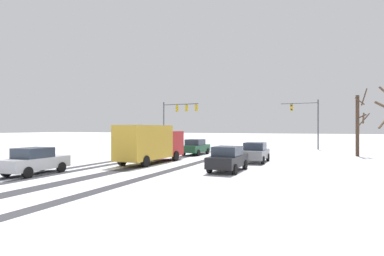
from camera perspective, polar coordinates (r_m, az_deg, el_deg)
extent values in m
cube|color=#38383D|center=(25.21, -13.91, -6.37)|extent=(0.77, 29.76, 0.01)
cube|color=#38383D|center=(26.01, -16.26, -6.17)|extent=(0.77, 29.76, 0.01)
cube|color=#38383D|center=(22.33, -2.01, -7.20)|extent=(0.79, 29.76, 0.01)
cube|color=#38383D|center=(23.74, -8.73, -6.77)|extent=(1.14, 29.76, 0.01)
cube|color=white|center=(19.03, 25.72, -8.30)|extent=(4.00, 29.76, 0.12)
cylinder|color=#47474C|center=(43.68, 22.08, 0.60)|extent=(0.18, 0.18, 6.50)
cylinder|color=#47474C|center=(44.05, 18.99, 4.31)|extent=(4.75, 0.45, 0.12)
cube|color=#B79319|center=(44.15, 17.77, 3.58)|extent=(0.34, 0.26, 0.90)
sphere|color=black|center=(44.01, 17.74, 3.99)|extent=(0.20, 0.20, 0.20)
sphere|color=orange|center=(43.99, 17.74, 3.60)|extent=(0.20, 0.20, 0.20)
sphere|color=black|center=(43.97, 17.74, 3.21)|extent=(0.20, 0.20, 0.20)
cylinder|color=#47474C|center=(44.83, -5.19, 0.59)|extent=(0.18, 0.18, 6.50)
cylinder|color=#47474C|center=(43.60, -2.12, 4.35)|extent=(5.45, 0.47, 0.12)
cube|color=#B79319|center=(43.82, -2.75, 3.61)|extent=(0.33, 0.26, 0.90)
sphere|color=black|center=(43.98, -2.65, 3.99)|extent=(0.20, 0.20, 0.20)
sphere|color=orange|center=(43.96, -2.65, 3.60)|extent=(0.20, 0.20, 0.20)
sphere|color=black|center=(43.94, -2.65, 3.21)|extent=(0.20, 0.20, 0.20)
cube|color=#B79319|center=(43.11, -1.01, 3.67)|extent=(0.33, 0.26, 0.90)
sphere|color=black|center=(43.27, -0.91, 4.05)|extent=(0.20, 0.20, 0.20)
sphere|color=orange|center=(43.25, -0.91, 3.66)|extent=(0.20, 0.20, 0.20)
sphere|color=black|center=(43.24, -0.91, 3.26)|extent=(0.20, 0.20, 0.20)
cube|color=#B79319|center=(42.45, 0.80, 3.73)|extent=(0.33, 0.26, 0.90)
sphere|color=black|center=(42.61, 0.89, 4.12)|extent=(0.20, 0.20, 0.20)
sphere|color=orange|center=(42.59, 0.89, 3.71)|extent=(0.20, 0.20, 0.20)
sphere|color=black|center=(42.57, 0.89, 3.31)|extent=(0.20, 0.20, 0.20)
cube|color=#194C2D|center=(32.62, 0.69, -3.74)|extent=(1.83, 4.15, 0.70)
cube|color=#2D3847|center=(32.45, 0.59, -2.61)|extent=(1.62, 1.95, 0.60)
cylinder|color=black|center=(34.13, 0.30, -4.16)|extent=(0.24, 0.65, 0.64)
cylinder|color=black|center=(33.51, 2.83, -4.24)|extent=(0.24, 0.65, 0.64)
cylinder|color=black|center=(31.83, -1.56, -4.46)|extent=(0.24, 0.65, 0.64)
cylinder|color=black|center=(31.17, 1.12, -4.56)|extent=(0.24, 0.65, 0.64)
cube|color=slate|center=(26.04, 11.54, -4.69)|extent=(1.73, 4.11, 0.70)
cube|color=#2D3847|center=(25.85, 11.48, -3.29)|extent=(1.57, 1.91, 0.60)
cylinder|color=black|center=(27.47, 10.37, -5.18)|extent=(0.22, 0.64, 0.64)
cylinder|color=black|center=(27.19, 13.71, -5.23)|extent=(0.22, 0.64, 0.64)
cylinder|color=black|center=(25.00, 9.17, -5.70)|extent=(0.22, 0.64, 0.64)
cylinder|color=black|center=(24.69, 12.85, -5.77)|extent=(0.22, 0.64, 0.64)
cube|color=black|center=(20.43, 6.60, -6.00)|extent=(1.77, 4.13, 0.70)
cube|color=#2D3847|center=(20.23, 6.48, -4.21)|extent=(1.59, 1.93, 0.60)
cylinder|color=black|center=(21.92, 5.55, -6.51)|extent=(0.23, 0.64, 0.64)
cylinder|color=black|center=(21.48, 9.68, -6.64)|extent=(0.23, 0.64, 0.64)
cylinder|color=black|center=(19.54, 3.22, -7.31)|extent=(0.23, 0.64, 0.64)
cylinder|color=black|center=(19.04, 7.82, -7.50)|extent=(0.23, 0.64, 0.64)
cube|color=#B7BABF|center=(21.18, -26.78, -5.79)|extent=(1.86, 4.16, 0.70)
cube|color=#2D3847|center=(21.02, -27.08, -4.05)|extent=(1.63, 1.96, 0.60)
cylinder|color=black|center=(22.67, -25.81, -6.29)|extent=(0.24, 0.65, 0.64)
cylinder|color=black|center=(21.54, -22.81, -6.62)|extent=(0.24, 0.65, 0.64)
cylinder|color=black|center=(21.00, -30.85, -6.80)|extent=(0.24, 0.65, 0.64)
cylinder|color=black|center=(19.78, -27.90, -7.22)|extent=(0.24, 0.65, 0.64)
cube|color=red|center=(27.45, -4.50, -2.78)|extent=(2.17, 2.26, 2.10)
cube|color=gold|center=(24.27, -8.72, -2.56)|extent=(2.36, 5.26, 2.60)
cylinder|color=black|center=(27.65, -6.79, -4.94)|extent=(0.31, 0.85, 0.84)
cylinder|color=black|center=(26.66, -3.04, -5.12)|extent=(0.31, 0.85, 0.84)
cylinder|color=black|center=(23.77, -12.66, -5.75)|extent=(0.31, 0.85, 0.84)
cylinder|color=black|center=(22.62, -8.54, -6.05)|extent=(0.31, 0.85, 0.84)
cylinder|color=brown|center=(26.11, 31.45, 0.59)|extent=(0.71, 1.29, 0.68)
cylinder|color=#423023|center=(34.94, 28.02, 0.37)|extent=(0.34, 0.34, 6.05)
cylinder|color=#423023|center=(34.64, 28.35, 4.35)|extent=(0.93, 0.43, 0.74)
cylinder|color=#423023|center=(35.29, 28.98, 4.96)|extent=(0.47, 1.34, 1.61)
cylinder|color=#423023|center=(35.39, 28.54, 1.81)|extent=(0.91, 0.82, 0.51)
cylinder|color=#423023|center=(35.40, 28.97, 1.35)|extent=(0.91, 1.36, 1.25)
cylinder|color=#423023|center=(34.98, 28.88, 1.57)|extent=(0.22, 1.15, 1.06)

